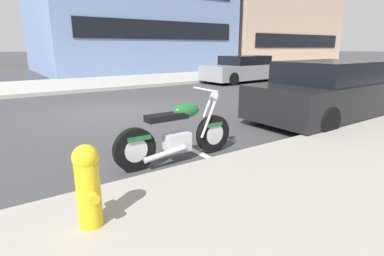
# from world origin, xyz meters

# --- Properties ---
(ground_plane) EXTENTS (260.00, 260.00, 0.00)m
(ground_plane) POSITION_xyz_m (0.00, 0.00, 0.00)
(ground_plane) COLOR #3D3D3F
(sidewalk_far_curb) EXTENTS (120.00, 5.00, 0.14)m
(sidewalk_far_curb) POSITION_xyz_m (12.00, 6.96, 0.07)
(sidewalk_far_curb) COLOR #ADA89E
(sidewalk_far_curb) RESTS_ON ground
(parking_stall_stripe) EXTENTS (0.12, 2.20, 0.01)m
(parking_stall_stripe) POSITION_xyz_m (0.00, -3.86, 0.00)
(parking_stall_stripe) COLOR silver
(parking_stall_stripe) RESTS_ON ground
(parked_motorcycle) EXTENTS (2.12, 0.62, 1.12)m
(parked_motorcycle) POSITION_xyz_m (-0.47, -4.06, 0.43)
(parked_motorcycle) COLOR black
(parked_motorcycle) RESTS_ON ground
(parked_car_behind_motorcycle) EXTENTS (4.59, 2.00, 1.45)m
(parked_car_behind_motorcycle) POSITION_xyz_m (4.22, -3.73, 0.70)
(parked_car_behind_motorcycle) COLOR black
(parked_car_behind_motorcycle) RESTS_ON ground
(car_opposite_curb) EXTENTS (4.59, 2.02, 1.34)m
(car_opposite_curb) POSITION_xyz_m (8.33, 3.77, 0.65)
(car_opposite_curb) COLOR gray
(car_opposite_curb) RESTS_ON ground
(fire_hydrant) EXTENTS (0.24, 0.36, 0.80)m
(fire_hydrant) POSITION_xyz_m (-2.25, -5.37, 0.56)
(fire_hydrant) COLOR gold
(fire_hydrant) RESTS_ON sidewalk_near_curb
(townhouse_mid_block) EXTENTS (12.76, 8.32, 10.31)m
(townhouse_mid_block) POSITION_xyz_m (20.10, 13.38, 5.16)
(townhouse_mid_block) COLOR tan
(townhouse_mid_block) RESTS_ON ground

